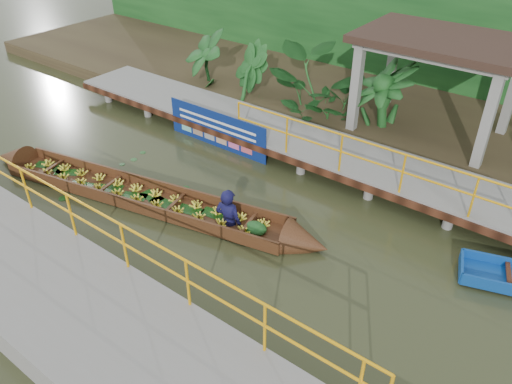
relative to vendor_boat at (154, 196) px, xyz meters
The scene contains 9 objects.
ground 1.28m from the vendor_boat, 34.75° to the left, with size 80.00×80.00×0.00m, color #282F17.
land_strip 8.28m from the vendor_boat, 82.83° to the left, with size 30.00×8.00×0.45m, color #2F2317.
far_dock 4.28m from the vendor_boat, 75.75° to the left, with size 16.00×2.06×1.66m.
near_dock 4.03m from the vendor_boat, 59.72° to the right, with size 18.00×2.40×1.73m.
pavilion 8.49m from the vendor_boat, 60.11° to the left, with size 4.40×3.00×3.00m.
foliage_backdrop 10.91m from the vendor_boat, 84.49° to the left, with size 30.00×0.80×4.00m, color #133B16.
vendor_boat is the anchor object (origin of this frame).
blue_banner 3.30m from the vendor_boat, 103.14° to the left, with size 3.54×0.04×1.11m.
tropical_plants 6.61m from the vendor_boat, 67.13° to the left, with size 14.31×1.31×1.64m.
Camera 1 is at (6.99, -7.23, 7.04)m, focal length 35.00 mm.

